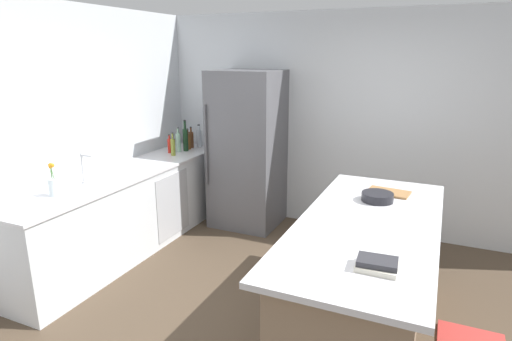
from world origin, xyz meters
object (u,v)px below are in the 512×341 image
Objects in this scene: kitchen_island at (364,278)px; hot_sauce_bottle at (170,145)px; refrigerator at (247,150)px; syrup_bottle at (191,139)px; sink_faucet at (84,168)px; flower_vase at (54,185)px; wine_bottle at (185,139)px; gin_bottle at (178,142)px; whiskey_bottle at (187,141)px; mixing_bowl at (377,197)px; cutting_board at (388,192)px; soda_bottle at (199,138)px; cookbook_stack at (377,264)px; olive_oil_bottle at (173,147)px.

kitchen_island is 3.08m from hot_sauce_bottle.
syrup_bottle is at bearing 175.60° from refrigerator.
sink_faucet is 1.00× the size of flower_vase.
wine_bottle is (0.07, 1.99, 0.06)m from flower_vase.
whiskey_bottle is at bearing 83.73° from gin_bottle.
whiskey_bottle reaches higher than mixing_bowl.
sink_faucet is 0.96× the size of gin_bottle.
whiskey_bottle is 0.73× the size of cutting_board.
soda_bottle is 1.11× the size of whiskey_bottle.
wine_bottle reaches higher than syrup_bottle.
wine_bottle reaches higher than cutting_board.
cutting_board is (2.70, 1.17, -0.05)m from flower_vase.
cutting_board is (-0.12, 1.43, -0.02)m from cookbook_stack.
refrigerator is 6.88× the size of syrup_bottle.
refrigerator is 8.26× the size of cookbook_stack.
refrigerator reaches higher than mixing_bowl.
refrigerator is at bearing 2.13° from whiskey_bottle.
refrigerator is at bearing -4.40° from syrup_bottle.
syrup_bottle is 0.89× the size of gin_bottle.
olive_oil_bottle reaches higher than mixing_bowl.
gin_bottle is at bearing 164.57° from cutting_board.
gin_bottle reaches higher than sink_faucet.
olive_oil_bottle is (0.04, -0.48, -0.00)m from syrup_bottle.
cutting_board reaches higher than kitchen_island.
cookbook_stack is (1.93, -2.38, 0.00)m from refrigerator.
sink_faucet reaches higher than syrup_bottle.
cutting_board is (2.63, -0.82, -0.11)m from wine_bottle.
soda_bottle is 0.29m from wine_bottle.
whiskey_bottle is 0.29m from hot_sauce_bottle.
refrigerator is at bearing 9.05° from wine_bottle.
gin_bottle is at bearing -123.98° from wine_bottle.
soda_bottle is at bearing 87.51° from olive_oil_bottle.
syrup_bottle is (0.03, 2.19, 0.01)m from flower_vase.
kitchen_island is at bearing -29.11° from gin_bottle.
cutting_board is at bearing 86.54° from kitchen_island.
wine_bottle is (0.11, 1.60, -0.00)m from sink_faucet.
cookbook_stack reaches higher than cutting_board.
sink_faucet is at bearing -92.43° from whiskey_bottle.
hot_sauce_bottle is 0.16m from olive_oil_bottle.
soda_bottle is at bearing 72.63° from hot_sauce_bottle.
kitchen_island is 2.74m from flower_vase.
mixing_bowl is at bearing -20.61° from gin_bottle.
soda_bottle reaches higher than flower_vase.
whiskey_bottle is 2.82m from cutting_board.
syrup_bottle reaches higher than kitchen_island.
syrup_bottle is 1.18× the size of hot_sauce_bottle.
soda_bottle reaches higher than olive_oil_bottle.
olive_oil_bottle is 2.69m from cutting_board.
sink_faucet is 1.80m from syrup_bottle.
flower_vase is at bearing -84.30° from sink_faucet.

